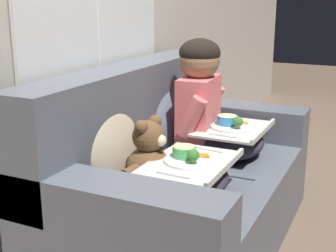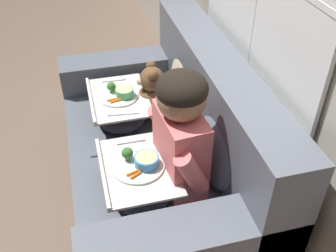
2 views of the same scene
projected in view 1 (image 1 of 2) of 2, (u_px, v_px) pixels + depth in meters
ground_plane at (187, 242)px, 2.45m from camera, size 14.00×14.00×0.00m
couch at (175, 182)px, 2.39m from camera, size 1.62×0.91×0.90m
throw_pillow_behind_child at (166, 112)px, 2.65m from camera, size 0.43×0.21×0.44m
throw_pillow_behind_teddy at (110, 140)px, 2.13m from camera, size 0.42×0.20×0.44m
child_figure at (199, 91)px, 2.53m from camera, size 0.45×0.23×0.62m
teddy_bear at (149, 159)px, 2.07m from camera, size 0.36×0.25×0.33m
lap_tray_child at (233, 140)px, 2.51m from camera, size 0.45×0.34×0.23m
lap_tray_teddy at (190, 178)px, 2.00m from camera, size 0.46×0.33×0.23m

